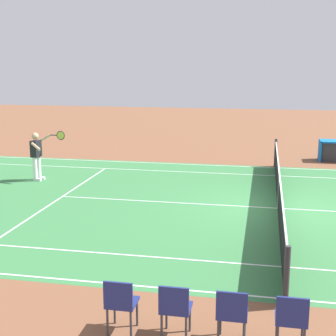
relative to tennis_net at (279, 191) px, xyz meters
The scene contains 10 objects.
ground_plane 0.49m from the tennis_net, ahead, with size 60.00×60.00×0.00m, color brown.
court_slab 0.49m from the tennis_net, ahead, with size 24.20×11.40×0.00m, color #387A42.
court_line_markings 0.49m from the tennis_net, ahead, with size 23.85×11.05×0.01m.
tennis_net is the anchor object (origin of this frame).
tennis_player_near 8.29m from the tennis_net, 13.03° to the right, with size 1.10×0.77×1.70m.
spectator_chair_0 7.10m from the tennis_net, 90.16° to the left, with size 0.44×0.44×0.88m.
spectator_chair_1 7.15m from the tennis_net, 83.55° to the left, with size 0.44×0.44×0.88m.
spectator_chair_2 7.29m from the tennis_net, 77.10° to the left, with size 0.44×0.44×0.88m.
spectator_chair_3 7.51m from the tennis_net, 70.98° to the left, with size 0.44×0.44×0.88m.
equipment_cart_tarped 7.74m from the tennis_net, 107.97° to the right, with size 1.25×0.84×0.85m.
Camera 1 is at (0.45, 13.60, 4.00)m, focal length 52.90 mm.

